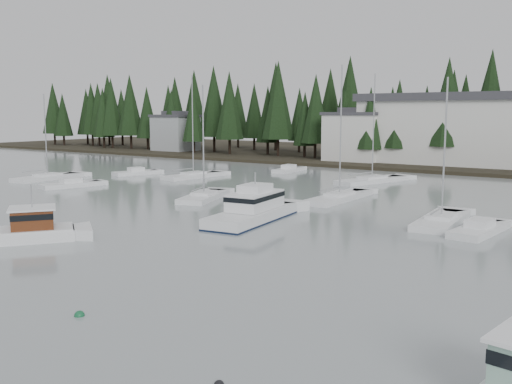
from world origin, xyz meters
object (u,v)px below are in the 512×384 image
at_px(runabout_1, 479,231).
at_px(runabout_4, 136,174).
at_px(sailboat_0, 441,223).
at_px(sailboat_9, 193,177).
at_px(sailboat_8, 204,198).
at_px(harbor_inn, 454,130).
at_px(lobster_boat_brown, 12,234).
at_px(sailboat_2, 372,182).
at_px(sailboat_4, 339,199).
at_px(sailboat_7, 48,179).
at_px(runabout_0, 71,186).
at_px(runabout_3, 289,171).
at_px(house_west, 355,135).
at_px(house_far_west, 176,132).
at_px(cabin_cruiser_center, 253,212).

xyz_separation_m(runabout_1, runabout_4, (-48.20, 13.08, 0.00)).
bearing_deg(sailboat_0, sailboat_9, 66.55).
xyz_separation_m(sailboat_0, runabout_4, (-44.93, 11.14, 0.07)).
bearing_deg(sailboat_8, harbor_inn, -31.22).
distance_m(lobster_boat_brown, sailboat_0, 30.89).
xyz_separation_m(sailboat_0, sailboat_9, (-36.04, 12.79, 0.02)).
xyz_separation_m(sailboat_0, runabout_1, (3.26, -1.94, 0.07)).
height_order(sailboat_8, runabout_1, sailboat_8).
height_order(sailboat_2, sailboat_4, sailboat_2).
relative_size(sailboat_0, sailboat_4, 0.86).
bearing_deg(sailboat_2, sailboat_7, 137.11).
distance_m(sailboat_2, sailboat_8, 23.53).
bearing_deg(lobster_boat_brown, runabout_0, 80.88).
xyz_separation_m(runabout_0, runabout_3, (11.59, 28.62, 0.00)).
xyz_separation_m(harbor_inn, sailboat_8, (-10.39, -48.00, -5.71)).
bearing_deg(house_west, sailboat_4, -67.15).
xyz_separation_m(sailboat_7, sailboat_8, (26.97, -1.44, 0.01)).
height_order(runabout_0, runabout_1, same).
relative_size(house_far_west, sailboat_2, 0.62).
bearing_deg(harbor_inn, sailboat_2, -94.97).
distance_m(sailboat_4, runabout_1, 17.27).
xyz_separation_m(house_far_west, sailboat_9, (33.60, -33.18, -4.33)).
bearing_deg(sailboat_9, lobster_boat_brown, -151.69).
xyz_separation_m(sailboat_8, runabout_3, (-6.80, 27.05, 0.07)).
distance_m(lobster_boat_brown, runabout_3, 49.20).
height_order(harbor_inn, sailboat_9, sailboat_9).
bearing_deg(house_far_west, sailboat_4, -34.36).
distance_m(sailboat_0, runabout_3, 39.77).
relative_size(harbor_inn, runabout_1, 4.20).
xyz_separation_m(sailboat_0, sailboat_7, (-49.95, 0.74, -0.01)).
xyz_separation_m(house_west, sailboat_9, (-8.40, -31.18, -4.58)).
bearing_deg(sailboat_7, runabout_4, -29.43).
bearing_deg(lobster_boat_brown, sailboat_4, 17.21).
distance_m(sailboat_4, sailboat_7, 38.55).
relative_size(harbor_inn, sailboat_7, 2.61).
bearing_deg(sailboat_8, sailboat_2, -39.23).
relative_size(sailboat_0, runabout_1, 1.65).
xyz_separation_m(house_west, harbor_inn, (15.04, 3.34, 1.12)).
bearing_deg(cabin_cruiser_center, house_far_west, 40.02).
bearing_deg(runabout_1, sailboat_7, 93.19).
bearing_deg(runabout_0, house_far_west, 45.23).
xyz_separation_m(runabout_1, runabout_3, (-33.05, 28.29, 0.00)).
height_order(sailboat_4, runabout_3, sailboat_4).
bearing_deg(sailboat_4, cabin_cruiser_center, 176.97).
distance_m(lobster_boat_brown, sailboat_4, 30.20).
xyz_separation_m(runabout_0, runabout_1, (44.64, 0.33, 0.00)).
distance_m(sailboat_8, runabout_4, 24.93).
bearing_deg(sailboat_8, sailboat_9, 25.06).
bearing_deg(house_far_west, sailboat_7, -66.48).
height_order(house_far_west, sailboat_0, sailboat_0).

